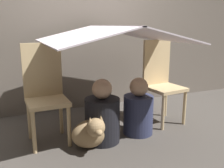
{
  "coord_description": "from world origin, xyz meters",
  "views": [
    {
      "loc": [
        -0.95,
        -2.01,
        1.1
      ],
      "look_at": [
        0.0,
        0.24,
        0.51
      ],
      "focal_mm": 40.0,
      "sensor_mm": 36.0,
      "label": 1
    }
  ],
  "objects_px": {
    "chair_left": "(45,91)",
    "person_front": "(102,116)",
    "chair_right": "(161,79)",
    "person_second": "(138,111)",
    "dog": "(92,132)"
  },
  "relations": [
    {
      "from": "chair_left",
      "to": "person_front",
      "type": "bearing_deg",
      "value": -29.04
    },
    {
      "from": "chair_left",
      "to": "person_second",
      "type": "distance_m",
      "value": 0.94
    },
    {
      "from": "chair_left",
      "to": "chair_right",
      "type": "relative_size",
      "value": 1.0
    },
    {
      "from": "chair_right",
      "to": "person_front",
      "type": "bearing_deg",
      "value": -169.75
    },
    {
      "from": "chair_right",
      "to": "person_front",
      "type": "distance_m",
      "value": 0.88
    },
    {
      "from": "person_second",
      "to": "dog",
      "type": "bearing_deg",
      "value": -166.81
    },
    {
      "from": "chair_left",
      "to": "dog",
      "type": "relative_size",
      "value": 2.59
    },
    {
      "from": "person_front",
      "to": "dog",
      "type": "height_order",
      "value": "person_front"
    },
    {
      "from": "chair_left",
      "to": "person_second",
      "type": "relative_size",
      "value": 1.59
    },
    {
      "from": "chair_right",
      "to": "person_second",
      "type": "bearing_deg",
      "value": -158.66
    },
    {
      "from": "chair_right",
      "to": "person_front",
      "type": "xyz_separation_m",
      "value": [
        -0.81,
        -0.25,
        -0.24
      ]
    },
    {
      "from": "person_front",
      "to": "dog",
      "type": "relative_size",
      "value": 1.7
    },
    {
      "from": "person_front",
      "to": "chair_right",
      "type": "bearing_deg",
      "value": 16.97
    },
    {
      "from": "person_second",
      "to": "chair_right",
      "type": "bearing_deg",
      "value": 28.06
    },
    {
      "from": "dog",
      "to": "person_front",
      "type": "bearing_deg",
      "value": 35.09
    }
  ]
}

